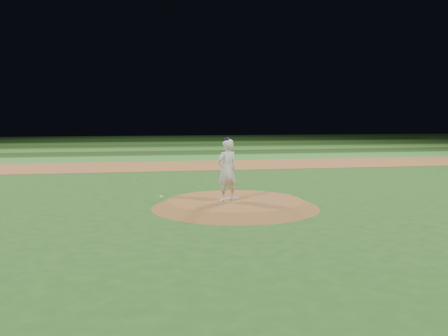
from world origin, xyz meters
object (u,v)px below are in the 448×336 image
(pitching_rubber, at_px, (232,199))
(rosin_bag, at_px, (161,196))
(pitcher_on_mound, at_px, (227,170))
(pitchers_mound, at_px, (235,204))

(pitching_rubber, xyz_separation_m, rosin_bag, (-2.31, 0.75, 0.02))
(rosin_bag, xyz_separation_m, pitcher_on_mound, (2.06, -1.08, 0.98))
(pitching_rubber, height_order, pitcher_on_mound, pitcher_on_mound)
(pitching_rubber, height_order, rosin_bag, rosin_bag)
(rosin_bag, bearing_deg, pitcher_on_mound, -27.69)
(pitchers_mound, height_order, pitching_rubber, pitching_rubber)
(pitchers_mound, xyz_separation_m, rosin_bag, (-2.37, 0.95, 0.16))
(pitching_rubber, bearing_deg, pitcher_on_mound, -145.64)
(pitchers_mound, bearing_deg, pitching_rubber, 105.55)
(pitchers_mound, relative_size, rosin_bag, 46.11)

